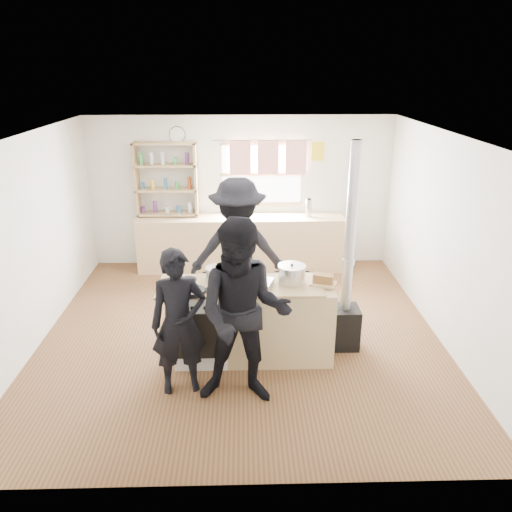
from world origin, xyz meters
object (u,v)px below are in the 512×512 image
stockpot_stove (216,274)px  person_near_right (244,314)px  thermos (309,208)px  bread_board (323,280)px  stockpot_counter (292,274)px  person_near_left (179,323)px  skillet_greens (193,291)px  flue_heater (346,298)px  cooking_island (253,321)px  person_far (238,252)px  roast_tray (257,283)px

stockpot_stove → person_near_right: (0.31, -0.89, -0.05)m
thermos → bread_board: size_ratio=0.87×
stockpot_stove → stockpot_counter: stockpot_counter is taller
stockpot_stove → person_near_left: (-0.35, -0.70, -0.23)m
bread_board → skillet_greens: bearing=-172.0°
flue_heater → person_near_right: flue_heater is taller
cooking_island → person_far: (-0.18, 0.95, 0.50)m
roast_tray → bread_board: size_ratio=1.20×
roast_tray → stockpot_stove: bearing=162.5°
thermos → bread_board: bearing=-93.8°
stockpot_counter → flue_heater: bearing=14.5°
thermos → bread_board: 2.79m
bread_board → person_near_left: bearing=-159.2°
thermos → skillet_greens: (-1.63, -2.99, -0.09)m
roast_tray → thermos: bearing=71.8°
stockpot_counter → person_near_left: size_ratio=0.20×
person_near_left → person_near_right: person_near_right is taller
roast_tray → person_near_right: size_ratio=0.20×
skillet_greens → person_near_left: person_near_left is taller
stockpot_stove → bread_board: bearing=-5.3°
thermos → stockpot_counter: bearing=-101.0°
cooking_island → bread_board: bearing=-1.2°
flue_heater → person_near_left: (-1.87, -0.81, 0.14)m
cooking_island → person_near_left: bearing=-141.8°
flue_heater → bread_board: bearing=-145.0°
stockpot_stove → flue_heater: bearing=4.2°
skillet_greens → person_near_right: (0.55, -0.57, 0.01)m
bread_board → person_far: size_ratio=0.17×
person_near_right → stockpot_counter: bearing=61.4°
cooking_island → roast_tray: roast_tray is taller
thermos → person_near_right: bearing=-106.8°
stockpot_counter → person_near_left: person_near_left is taller
thermos → stockpot_stove: bearing=-117.4°
stockpot_counter → person_near_left: (-1.21, -0.64, -0.25)m
skillet_greens → bread_board: (1.44, 0.20, 0.02)m
skillet_greens → bread_board: bearing=8.0°
flue_heater → person_near_right: 1.60m
person_near_right → person_near_left: bearing=169.3°
roast_tray → person_far: 1.02m
skillet_greens → stockpot_stove: stockpot_stove is taller
person_near_right → skillet_greens: bearing=138.7°
skillet_greens → person_far: (0.48, 1.17, 0.01)m
stockpot_counter → flue_heater: flue_heater is taller
cooking_island → person_far: 1.09m
bread_board → person_near_right: size_ratio=0.17×
person_far → bread_board: bearing=134.7°
roast_tray → person_near_left: person_near_left is taller
bread_board → person_near_left: 1.67m
thermos → stockpot_counter: thermos is taller
roast_tray → cooking_island: bearing=131.5°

